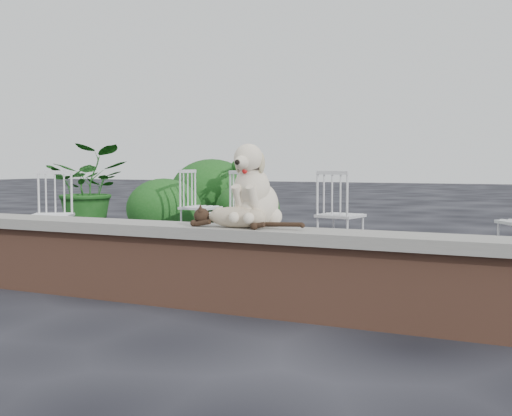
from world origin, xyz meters
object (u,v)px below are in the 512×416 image
at_px(chair_e, 200,206).
at_px(cat, 237,216).
at_px(dog, 257,185).
at_px(potted_plant_a, 89,188).
at_px(chair_a, 52,214).
at_px(chair_b, 222,213).
at_px(potted_plant_b, 238,192).
at_px(chair_c, 340,214).

bearing_deg(chair_e, cat, -145.11).
bearing_deg(dog, potted_plant_a, 143.48).
xyz_separation_m(cat, chair_a, (-3.00, 1.45, -0.19)).
relative_size(chair_a, chair_e, 1.00).
bearing_deg(cat, chair_b, 122.49).
height_order(chair_a, chair_e, same).
height_order(cat, potted_plant_b, potted_plant_b).
xyz_separation_m(chair_c, potted_plant_a, (-4.28, 1.00, 0.18)).
distance_m(chair_b, potted_plant_a, 3.37).
distance_m(potted_plant_a, potted_plant_b, 2.26).
relative_size(dog, cat, 0.61).
bearing_deg(dog, potted_plant_b, 120.46).
distance_m(cat, chair_b, 2.73).
xyz_separation_m(chair_b, potted_plant_b, (-1.09, 2.55, 0.11)).
bearing_deg(potted_plant_b, chair_e, -79.58).
height_order(dog, chair_c, dog).
relative_size(dog, chair_b, 0.62).
distance_m(chair_c, potted_plant_b, 3.15).
height_order(dog, potted_plant_b, dog).
bearing_deg(chair_c, dog, 105.41).
height_order(chair_a, chair_c, same).
relative_size(cat, chair_e, 1.02).
xyz_separation_m(chair_b, chair_a, (-1.63, -0.90, 0.00)).
distance_m(chair_b, chair_e, 1.16).
distance_m(chair_a, chair_e, 1.95).
bearing_deg(cat, potted_plant_a, 141.83).
bearing_deg(chair_b, potted_plant_a, -169.44).
distance_m(cat, chair_e, 3.87).
relative_size(chair_b, chair_e, 1.00).
relative_size(chair_b, potted_plant_b, 0.81).
bearing_deg(chair_c, chair_b, 29.63).
bearing_deg(potted_plant_b, chair_a, -98.88).
relative_size(chair_b, chair_c, 1.00).
xyz_separation_m(cat, chair_b, (-1.37, 2.36, -0.19)).
bearing_deg(chair_a, dog, -53.70).
distance_m(dog, chair_e, 3.81).
xyz_separation_m(cat, chair_c, (-0.14, 2.78, -0.19)).
distance_m(chair_c, chair_e, 2.06).
distance_m(cat, potted_plant_a, 5.81).
bearing_deg(potted_plant_a, chair_c, -13.12).
distance_m(dog, chair_a, 3.36).
distance_m(cat, chair_a, 3.33).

